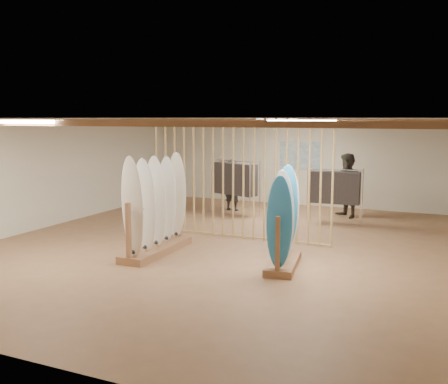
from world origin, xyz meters
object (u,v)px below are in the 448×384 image
at_px(shopper_a, 232,181).
at_px(rack_right, 284,235).
at_px(clothing_rack_a, 235,179).
at_px(shopper_b, 347,181).
at_px(rack_left, 156,221).
at_px(clothing_rack_b, 335,187).

bearing_deg(shopper_a, rack_right, 130.89).
distance_m(clothing_rack_a, shopper_b, 3.19).
xyz_separation_m(rack_left, clothing_rack_b, (2.70, 4.61, 0.28)).
xyz_separation_m(rack_right, clothing_rack_a, (-2.96, 4.59, 0.42)).
bearing_deg(rack_right, clothing_rack_a, 113.07).
distance_m(clothing_rack_a, shopper_a, 0.69).
relative_size(rack_left, rack_right, 1.15).
height_order(rack_left, rack_right, rack_left).
xyz_separation_m(clothing_rack_b, shopper_b, (0.13, 0.99, 0.06)).
distance_m(clothing_rack_b, shopper_b, 1.00).
relative_size(rack_right, clothing_rack_b, 1.24).
xyz_separation_m(shopper_a, shopper_b, (3.40, 0.31, 0.14)).
relative_size(clothing_rack_b, shopper_a, 0.84).
xyz_separation_m(rack_right, shopper_b, (0.10, 5.47, 0.40)).
relative_size(clothing_rack_a, clothing_rack_b, 1.08).
bearing_deg(shopper_a, rack_left, 104.46).
height_order(rack_left, clothing_rack_a, rack_left).
height_order(shopper_a, shopper_b, shopper_b).
distance_m(rack_right, shopper_a, 6.14).
relative_size(rack_left, shopper_a, 1.21).
distance_m(rack_right, shopper_b, 5.49).
bearing_deg(rack_left, shopper_a, 95.24).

